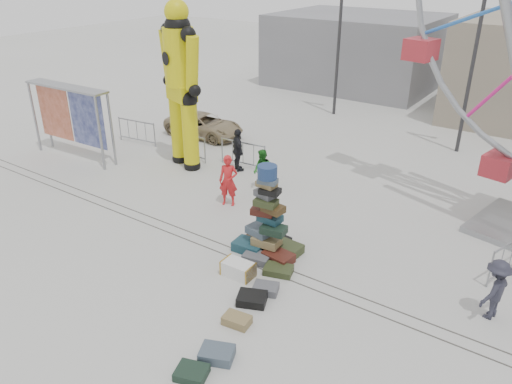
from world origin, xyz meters
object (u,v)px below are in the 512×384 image
Objects in this scene: pedestrian_black at (238,150)px; parked_suv at (204,125)px; barricade_dummy_c at (243,154)px; crash_test_dummy at (181,80)px; barricade_wheel_front at (511,257)px; barricade_dummy_a at (137,132)px; steamer_trunk at (238,269)px; lamp_post_right at (478,47)px; suitcase_tower at (267,229)px; banner_scaffold at (69,104)px; pedestrian_red at (228,181)px; pedestrian_grey at (495,290)px; barricade_dummy_b at (188,145)px; pedestrian_green at (262,170)px; lamp_post_left at (341,28)px.

pedestrian_black reaches higher than parked_suv.
barricade_dummy_c is 0.52× the size of parked_suv.
barricade_wheel_front is (12.38, -0.85, -2.94)m from crash_test_dummy.
barricade_dummy_a is 1.16× the size of pedestrian_black.
barricade_dummy_c is (-4.34, 6.20, 0.35)m from steamer_trunk.
lamp_post_right reaches higher than suitcase_tower.
lamp_post_right is at bearing 41.07° from barricade_wheel_front.
barricade_dummy_a is at bearing -149.63° from lamp_post_right.
banner_scaffold reaches higher than barricade_wheel_front.
parked_suv is (-3.80, 2.43, -0.33)m from pedestrian_black.
barricade_dummy_c is 1.12× the size of pedestrian_red.
banner_scaffold is 11.42m from steamer_trunk.
suitcase_tower is 1.76× the size of pedestrian_grey.
lamp_post_right reaches higher than barricade_dummy_b.
barricade_dummy_a is at bearing -86.02° from pedestrian_grey.
pedestrian_green is (-8.46, 0.62, 0.23)m from barricade_wheel_front.
steamer_trunk is at bearing 144.33° from barricade_wheel_front.
lamp_post_left is 4.00× the size of barricade_dummy_a.
barricade_dummy_a is 1.00× the size of barricade_wheel_front.
crash_test_dummy reaches higher than steamer_trunk.
parked_suv is (-1.69, 3.17, -2.96)m from crash_test_dummy.
barricade_dummy_a is (-3.55, 0.67, -2.94)m from crash_test_dummy.
banner_scaffold is 6.12m from parked_suv.
crash_test_dummy is 4.25× the size of pedestrian_grey.
crash_test_dummy is 8.80m from steamer_trunk.
lamp_post_right is 10.50m from pedestrian_black.
parked_suv is (-8.10, 6.82, -0.24)m from suitcase_tower.
crash_test_dummy reaches higher than pedestrian_grey.
suitcase_tower is 1.38× the size of barricade_dummy_c.
pedestrian_grey reaches higher than pedestrian_green.
barricade_wheel_front is at bearing -16.87° from pedestrian_red.
parked_suv is at bearing 113.28° from pedestrian_red.
steamer_trunk is at bearing 161.64° from pedestrian_black.
lamp_post_left reaches higher than pedestrian_black.
lamp_post_right is at bearing 60.57° from crash_test_dummy.
barricade_dummy_a is at bearing -173.93° from barricade_dummy_b.
crash_test_dummy reaches higher than barricade_dummy_b.
lamp_post_right is at bearing 77.09° from suitcase_tower.
banner_scaffold is at bearing 58.18° from pedestrian_black.
barricade_dummy_a is 7.53m from pedestrian_green.
pedestrian_red is at bearing 145.97° from suitcase_tower.
barricade_dummy_a is at bearing 140.26° from parked_suv.
suitcase_tower is 10.86m from barricade_dummy_a.
barricade_dummy_c is 2.32m from pedestrian_green.
steamer_trunk is at bearing -53.85° from pedestrian_grey.
pedestrian_black is (6.51, 2.76, -1.45)m from banner_scaffold.
suitcase_tower reaches higher than barricade_dummy_a.
steamer_trunk is at bearing -34.06° from barricade_dummy_b.
pedestrian_black is at bearing 125.03° from steamer_trunk.
banner_scaffold is 8.65m from pedestrian_green.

